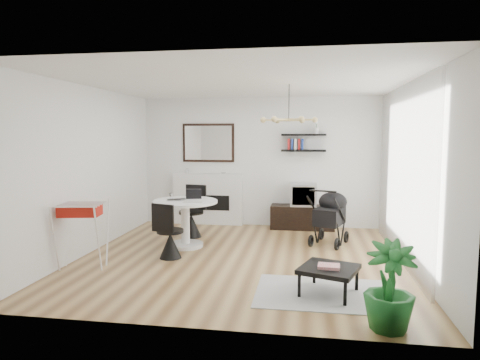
% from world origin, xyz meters
% --- Properties ---
extents(floor, '(5.00, 5.00, 0.00)m').
position_xyz_m(floor, '(0.00, 0.00, 0.00)').
color(floor, brown).
rests_on(floor, ground).
extents(ceiling, '(5.00, 5.00, 0.00)m').
position_xyz_m(ceiling, '(0.00, 0.00, 2.70)').
color(ceiling, white).
rests_on(ceiling, wall_back).
extents(wall_back, '(5.00, 0.00, 5.00)m').
position_xyz_m(wall_back, '(0.00, 2.50, 1.35)').
color(wall_back, white).
rests_on(wall_back, floor).
extents(wall_left, '(0.00, 5.00, 5.00)m').
position_xyz_m(wall_left, '(-2.50, 0.00, 1.35)').
color(wall_left, white).
rests_on(wall_left, floor).
extents(wall_right, '(0.00, 5.00, 5.00)m').
position_xyz_m(wall_right, '(2.50, 0.00, 1.35)').
color(wall_right, white).
rests_on(wall_right, floor).
extents(sheer_curtain, '(0.04, 3.60, 2.60)m').
position_xyz_m(sheer_curtain, '(2.40, 0.20, 1.35)').
color(sheer_curtain, white).
rests_on(sheer_curtain, wall_right).
extents(fireplace, '(1.50, 0.17, 2.16)m').
position_xyz_m(fireplace, '(-1.10, 2.42, 0.69)').
color(fireplace, white).
rests_on(fireplace, floor).
extents(shelf_lower, '(0.90, 0.25, 0.04)m').
position_xyz_m(shelf_lower, '(0.91, 2.37, 1.60)').
color(shelf_lower, black).
rests_on(shelf_lower, wall_back).
extents(shelf_upper, '(0.90, 0.25, 0.04)m').
position_xyz_m(shelf_upper, '(0.91, 2.37, 1.92)').
color(shelf_upper, black).
rests_on(shelf_upper, wall_back).
extents(pendant_lamp, '(0.90, 0.90, 0.10)m').
position_xyz_m(pendant_lamp, '(0.70, 0.30, 2.15)').
color(pendant_lamp, tan).
rests_on(pendant_lamp, ceiling).
extents(tv_console, '(1.29, 0.45, 0.48)m').
position_xyz_m(tv_console, '(0.91, 2.27, 0.24)').
color(tv_console, black).
rests_on(tv_console, floor).
extents(crt_tv, '(0.52, 0.45, 0.45)m').
position_xyz_m(crt_tv, '(0.93, 2.26, 0.71)').
color(crt_tv, '#B2B2B4').
rests_on(crt_tv, tv_console).
extents(dining_table, '(1.10, 1.10, 0.81)m').
position_xyz_m(dining_table, '(-1.05, 0.52, 0.53)').
color(dining_table, white).
rests_on(dining_table, floor).
extents(laptop, '(0.37, 0.33, 0.02)m').
position_xyz_m(laptop, '(-1.18, 0.46, 0.82)').
color(laptop, black).
rests_on(laptop, dining_table).
extents(black_bag, '(0.31, 0.23, 0.16)m').
position_xyz_m(black_bag, '(-0.97, 0.78, 0.89)').
color(black_bag, black).
rests_on(black_bag, dining_table).
extents(newspaper, '(0.37, 0.33, 0.01)m').
position_xyz_m(newspaper, '(-0.89, 0.43, 0.81)').
color(newspaper, silver).
rests_on(newspaper, dining_table).
extents(drinking_glass, '(0.06, 0.06, 0.10)m').
position_xyz_m(drinking_glass, '(-1.35, 0.67, 0.86)').
color(drinking_glass, white).
rests_on(drinking_glass, dining_table).
extents(chair_far, '(0.48, 0.50, 0.97)m').
position_xyz_m(chair_far, '(-1.14, 1.24, 0.31)').
color(chair_far, black).
rests_on(chair_far, floor).
extents(chair_near, '(0.45, 0.46, 0.88)m').
position_xyz_m(chair_near, '(-1.10, -0.19, 0.28)').
color(chair_near, black).
rests_on(chair_near, floor).
extents(drying_rack, '(0.73, 0.69, 0.96)m').
position_xyz_m(drying_rack, '(-2.18, -0.87, 0.50)').
color(drying_rack, white).
rests_on(drying_rack, floor).
extents(stroller, '(0.75, 0.93, 1.02)m').
position_xyz_m(stroller, '(1.41, 1.13, 0.44)').
color(stroller, black).
rests_on(stroller, floor).
extents(rug, '(1.61, 1.16, 0.01)m').
position_xyz_m(rug, '(1.20, -1.35, 0.01)').
color(rug, '#9B9B9B').
rests_on(rug, floor).
extents(coffee_table, '(0.81, 0.81, 0.33)m').
position_xyz_m(coffee_table, '(1.27, -1.35, 0.30)').
color(coffee_table, black).
rests_on(coffee_table, rug).
extents(magazines, '(0.27, 0.22, 0.04)m').
position_xyz_m(magazines, '(1.27, -1.39, 0.36)').
color(magazines, '#C5313A').
rests_on(magazines, coffee_table).
extents(potted_plant, '(0.52, 0.52, 0.89)m').
position_xyz_m(potted_plant, '(1.81, -2.22, 0.44)').
color(potted_plant, '#1C6225').
rests_on(potted_plant, floor).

